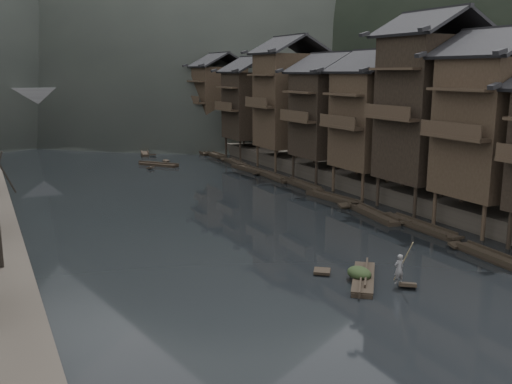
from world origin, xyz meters
TOP-DOWN VIEW (x-y plane):
  - water at (0.00, 0.00)m, footprint 300.00×300.00m
  - right_bank at (35.00, 40.00)m, footprint 40.00×200.00m
  - stilt_houses at (17.28, 19.27)m, footprint 9.00×67.60m
  - moored_sampans at (11.94, 24.11)m, footprint 2.87×67.72m
  - midriver_boats at (1.45, 52.59)m, footprint 14.93×36.09m
  - stone_bridge at (-0.00, 72.00)m, footprint 40.00×6.00m
  - hero_sampan at (1.86, -6.25)m, footprint 4.20×4.95m
  - cargo_heap at (1.70, -6.05)m, footprint 1.23×1.61m
  - boatman at (3.07, -7.78)m, footprint 0.63×0.43m
  - bamboo_pole at (3.27, -7.78)m, footprint 0.83×2.41m

SIDE VIEW (x-z plane):
  - water at x=0.00m, z-range 0.00..0.00m
  - midriver_boats at x=1.45m, z-range -0.02..0.43m
  - moored_sampans at x=11.94m, z-range -0.03..0.44m
  - hero_sampan at x=1.86m, z-range -0.02..0.42m
  - cargo_heap at x=1.70m, z-range 0.44..1.18m
  - right_bank at x=35.00m, z-range 0.00..1.80m
  - boatman at x=3.07m, z-range 0.44..2.12m
  - bamboo_pole at x=3.27m, z-range 2.12..5.37m
  - stone_bridge at x=0.00m, z-range 0.61..9.61m
  - stilt_houses at x=17.28m, z-range 0.72..17.58m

